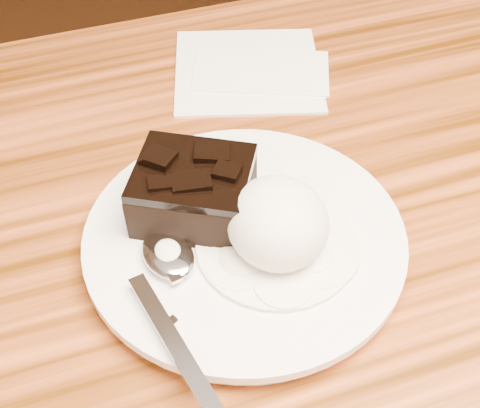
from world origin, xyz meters
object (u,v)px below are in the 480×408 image
object	(u,v)px
plate	(245,242)
brownie	(194,194)
ice_cream_scoop	(278,223)
spoon	(168,256)
napkin	(248,69)

from	to	relation	value
plate	brownie	size ratio (longest dim) A/B	2.88
plate	ice_cream_scoop	bearing A→B (deg)	-48.80
ice_cream_scoop	spoon	distance (m)	0.08
plate	spoon	world-z (taller)	spoon
brownie	spoon	bearing A→B (deg)	-128.13
spoon	napkin	bearing A→B (deg)	47.47
brownie	spoon	xyz separation A→B (m)	(-0.03, -0.04, -0.01)
plate	ice_cream_scoop	xyz separation A→B (m)	(0.02, -0.02, 0.03)
brownie	napkin	distance (m)	0.21
brownie	ice_cream_scoop	world-z (taller)	ice_cream_scoop
plate	napkin	xyz separation A→B (m)	(0.08, 0.21, -0.01)
ice_cream_scoop	napkin	xyz separation A→B (m)	(0.06, 0.23, -0.04)
brownie	ice_cream_scoop	distance (m)	0.07
plate	napkin	bearing A→B (deg)	69.65
brownie	plate	bearing A→B (deg)	-49.61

